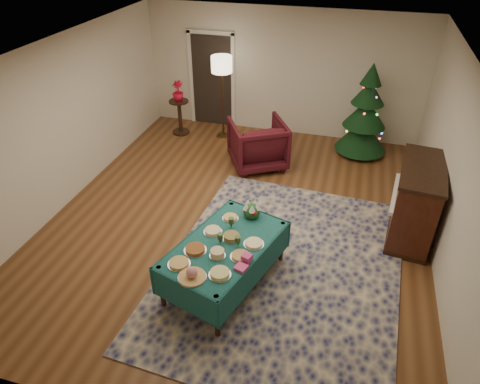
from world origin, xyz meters
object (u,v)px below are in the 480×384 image
(buffet_table, at_px, (225,251))
(gift_box, at_px, (247,258))
(piano, at_px, (415,203))
(armchair, at_px, (258,142))
(floor_lamp, at_px, (222,70))
(christmas_tree, at_px, (365,115))
(side_table, at_px, (180,117))
(potted_plant, at_px, (178,95))

(buffet_table, bearing_deg, gift_box, -33.33)
(buffet_table, bearing_deg, piano, 35.92)
(armchair, xyz_separation_m, piano, (2.81, -1.46, 0.07))
(floor_lamp, height_order, christmas_tree, christmas_tree)
(buffet_table, xyz_separation_m, piano, (2.46, 1.79, 0.04))
(armchair, distance_m, christmas_tree, 2.25)
(armchair, bearing_deg, buffet_table, 66.39)
(gift_box, distance_m, christmas_tree, 4.74)
(floor_lamp, relative_size, piano, 1.23)
(floor_lamp, distance_m, christmas_tree, 3.06)
(armchair, bearing_deg, side_table, -55.07)
(gift_box, xyz_separation_m, armchair, (-0.70, 3.48, -0.21))
(gift_box, xyz_separation_m, potted_plant, (-2.73, 4.45, 0.17))
(gift_box, height_order, floor_lamp, floor_lamp)
(armchair, relative_size, potted_plant, 2.35)
(buffet_table, relative_size, floor_lamp, 1.10)
(potted_plant, xyz_separation_m, piano, (4.84, -2.43, -0.31))
(buffet_table, distance_m, side_table, 4.84)
(side_table, relative_size, potted_plant, 1.76)
(gift_box, bearing_deg, potted_plant, 121.52)
(armchair, distance_m, potted_plant, 2.28)
(floor_lamp, bearing_deg, potted_plant, -175.38)
(side_table, bearing_deg, armchair, -25.47)
(side_table, distance_m, piano, 5.42)
(gift_box, height_order, christmas_tree, christmas_tree)
(potted_plant, bearing_deg, christmas_tree, 1.73)
(buffet_table, height_order, side_table, side_table)
(buffet_table, relative_size, christmas_tree, 1.04)
(buffet_table, height_order, christmas_tree, christmas_tree)
(christmas_tree, distance_m, piano, 2.71)
(gift_box, bearing_deg, buffet_table, 146.67)
(armchair, relative_size, christmas_tree, 0.54)
(christmas_tree, bearing_deg, potted_plant, -178.27)
(buffet_table, height_order, gift_box, gift_box)
(gift_box, height_order, potted_plant, potted_plant)
(floor_lamp, relative_size, side_table, 2.32)
(christmas_tree, bearing_deg, piano, -71.38)
(christmas_tree, bearing_deg, floor_lamp, -179.23)
(floor_lamp, relative_size, christmas_tree, 0.95)
(potted_plant, relative_size, piano, 0.30)
(buffet_table, bearing_deg, potted_plant, 119.37)
(armchair, xyz_separation_m, floor_lamp, (-1.04, 1.05, 1.01))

